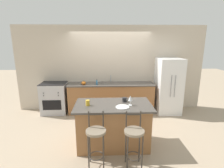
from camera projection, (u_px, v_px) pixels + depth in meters
name	position (u px, v px, depth m)	size (l,w,h in m)	color
ground_plane	(112.00, 116.00, 5.32)	(18.00, 18.00, 0.00)	tan
wall_back	(111.00, 69.00, 5.65)	(6.00, 0.07, 2.70)	beige
back_counter	(111.00, 97.00, 5.56)	(2.67, 0.65, 0.93)	#936038
sink_faucet	(111.00, 78.00, 5.60)	(0.02, 0.13, 0.22)	#ADAFB5
kitchen_island	(113.00, 125.00, 3.73)	(1.59, 0.87, 0.94)	#936038
refrigerator	(168.00, 86.00, 5.45)	(0.72, 0.78, 1.71)	white
oven_range	(55.00, 98.00, 5.47)	(0.76, 0.63, 0.96)	#B7B7BC
bar_stool_near	(96.00, 137.00, 3.05)	(0.35, 0.35, 1.02)	#332D28
bar_stool_far	(134.00, 138.00, 3.04)	(0.35, 0.35, 1.02)	#332D28
dinner_plate	(123.00, 107.00, 3.45)	(0.27, 0.27, 0.02)	white
wine_glass	(130.00, 98.00, 3.53)	(0.08, 0.08, 0.21)	white
coffee_mug	(125.00, 100.00, 3.76)	(0.13, 0.09, 0.09)	#232326
tumbler_cup	(88.00, 103.00, 3.53)	(0.08, 0.08, 0.11)	gold
pumpkin_decoration	(84.00, 83.00, 5.28)	(0.13, 0.13, 0.13)	orange
soap_bottle	(97.00, 82.00, 5.27)	(0.05, 0.05, 0.17)	teal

